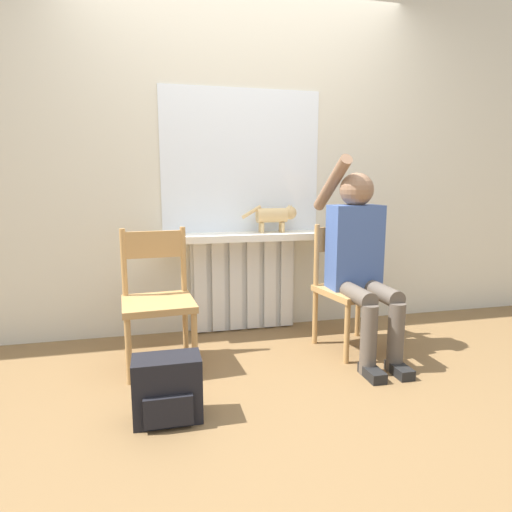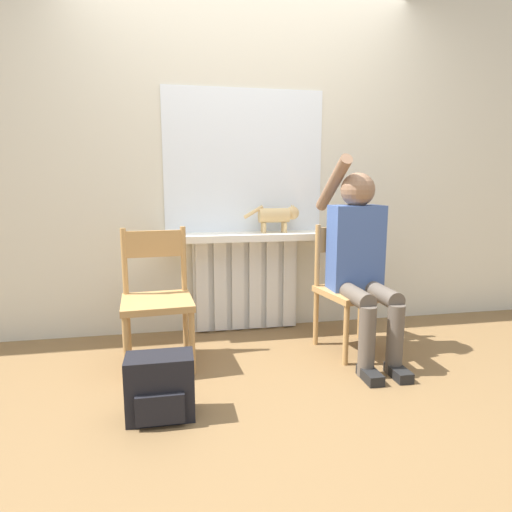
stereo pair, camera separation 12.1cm
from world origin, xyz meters
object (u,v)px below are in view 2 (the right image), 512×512
object	(u,v)px
chair_left	(157,296)
chair_right	(352,287)
person	(360,255)
backpack	(160,387)
cat	(278,215)

from	to	relation	value
chair_left	chair_right	size ratio (longest dim) A/B	1.00
chair_left	person	distance (m)	1.33
chair_right	backpack	xyz separation A→B (m)	(-1.27, -0.67, -0.28)
chair_right	backpack	distance (m)	1.46
chair_left	cat	distance (m)	1.10
chair_left	backpack	world-z (taller)	chair_left
chair_left	backpack	size ratio (longest dim) A/B	2.63
chair_right	person	distance (m)	0.26
chair_right	cat	distance (m)	0.76
person	backpack	xyz separation A→B (m)	(-1.28, -0.57, -0.52)
person	cat	bearing A→B (deg)	126.53
backpack	chair_left	bearing A→B (deg)	92.58
chair_left	person	xyz separation A→B (m)	(1.31, -0.10, 0.24)
chair_left	person	size ratio (longest dim) A/B	0.65
chair_left	cat	xyz separation A→B (m)	(0.89, 0.46, 0.46)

